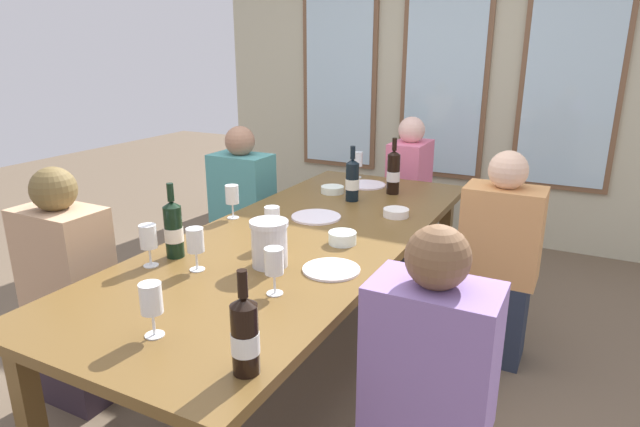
{
  "coord_description": "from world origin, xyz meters",
  "views": [
    {
      "loc": [
        1.17,
        -2.07,
        1.59
      ],
      "look_at": [
        0.0,
        0.19,
        0.79
      ],
      "focal_mm": 30.05,
      "sensor_mm": 36.0,
      "label": 1
    }
  ],
  "objects_px": {
    "tasting_bowl_2": "(342,238)",
    "wine_glass_1": "(232,196)",
    "dining_table": "(302,247)",
    "wine_glass_3": "(272,218)",
    "white_plate_1": "(366,185)",
    "wine_glass_5": "(151,301)",
    "seated_person_4": "(408,196)",
    "wine_glass_2": "(274,264)",
    "tasting_bowl_1": "(396,213)",
    "wine_bottle_2": "(174,229)",
    "seated_person_2": "(70,295)",
    "wine_bottle_3": "(352,180)",
    "seated_person_1": "(498,264)",
    "wine_glass_0": "(357,160)",
    "wine_glass_4": "(148,239)",
    "white_plate_2": "(331,269)",
    "wine_bottle_0": "(245,335)",
    "wine_bottle_1": "(393,172)",
    "metal_pitcher": "(269,243)",
    "wine_glass_6": "(195,241)",
    "tasting_bowl_0": "(332,190)",
    "white_plate_0": "(316,217)",
    "seated_person_0": "(243,215)",
    "seated_person_3": "(427,404)"
  },
  "relations": [
    {
      "from": "white_plate_2",
      "to": "wine_glass_6",
      "type": "bearing_deg",
      "value": -153.5
    },
    {
      "from": "dining_table",
      "to": "wine_glass_2",
      "type": "bearing_deg",
      "value": -69.42
    },
    {
      "from": "white_plate_2",
      "to": "tasting_bowl_0",
      "type": "xyz_separation_m",
      "value": [
        -0.51,
        1.05,
        0.02
      ]
    },
    {
      "from": "wine_glass_5",
      "to": "tasting_bowl_0",
      "type": "bearing_deg",
      "value": 98.06
    },
    {
      "from": "dining_table",
      "to": "tasting_bowl_1",
      "type": "xyz_separation_m",
      "value": [
        0.3,
        0.47,
        0.09
      ]
    },
    {
      "from": "wine_glass_1",
      "to": "wine_glass_3",
      "type": "distance_m",
      "value": 0.45
    },
    {
      "from": "white_plate_0",
      "to": "wine_glass_2",
      "type": "distance_m",
      "value": 0.9
    },
    {
      "from": "seated_person_2",
      "to": "seated_person_3",
      "type": "height_order",
      "value": "same"
    },
    {
      "from": "wine_bottle_3",
      "to": "wine_glass_5",
      "type": "relative_size",
      "value": 1.82
    },
    {
      "from": "wine_bottle_2",
      "to": "wine_glass_0",
      "type": "xyz_separation_m",
      "value": [
        0.11,
        1.65,
        -0.01
      ]
    },
    {
      "from": "tasting_bowl_2",
      "to": "seated_person_3",
      "type": "distance_m",
      "value": 0.91
    },
    {
      "from": "seated_person_0",
      "to": "wine_glass_4",
      "type": "bearing_deg",
      "value": -70.21
    },
    {
      "from": "white_plate_2",
      "to": "wine_glass_5",
      "type": "relative_size",
      "value": 1.32
    },
    {
      "from": "wine_glass_0",
      "to": "wine_glass_4",
      "type": "distance_m",
      "value": 1.78
    },
    {
      "from": "wine_bottle_3",
      "to": "seated_person_1",
      "type": "bearing_deg",
      "value": -3.16
    },
    {
      "from": "tasting_bowl_0",
      "to": "white_plate_0",
      "type": "bearing_deg",
      "value": -73.63
    },
    {
      "from": "tasting_bowl_2",
      "to": "wine_glass_1",
      "type": "height_order",
      "value": "wine_glass_1"
    },
    {
      "from": "wine_glass_1",
      "to": "seated_person_4",
      "type": "relative_size",
      "value": 0.16
    },
    {
      "from": "tasting_bowl_2",
      "to": "wine_glass_1",
      "type": "distance_m",
      "value": 0.67
    },
    {
      "from": "seated_person_2",
      "to": "wine_glass_0",
      "type": "bearing_deg",
      "value": 71.99
    },
    {
      "from": "dining_table",
      "to": "wine_glass_4",
      "type": "height_order",
      "value": "wine_glass_4"
    },
    {
      "from": "tasting_bowl_1",
      "to": "wine_glass_5",
      "type": "relative_size",
      "value": 0.77
    },
    {
      "from": "white_plate_1",
      "to": "seated_person_1",
      "type": "height_order",
      "value": "seated_person_1"
    },
    {
      "from": "wine_glass_0",
      "to": "seated_person_0",
      "type": "distance_m",
      "value": 0.84
    },
    {
      "from": "wine_glass_3",
      "to": "wine_glass_4",
      "type": "distance_m",
      "value": 0.53
    },
    {
      "from": "wine_glass_3",
      "to": "seated_person_1",
      "type": "height_order",
      "value": "seated_person_1"
    },
    {
      "from": "wine_glass_0",
      "to": "seated_person_3",
      "type": "height_order",
      "value": "seated_person_3"
    },
    {
      "from": "wine_bottle_1",
      "to": "wine_glass_0",
      "type": "relative_size",
      "value": 1.93
    },
    {
      "from": "wine_glass_2",
      "to": "tasting_bowl_0",
      "type": "bearing_deg",
      "value": 107.55
    },
    {
      "from": "wine_glass_5",
      "to": "wine_glass_6",
      "type": "bearing_deg",
      "value": 114.98
    },
    {
      "from": "wine_glass_0",
      "to": "wine_bottle_3",
      "type": "bearing_deg",
      "value": -69.48
    },
    {
      "from": "white_plate_2",
      "to": "seated_person_0",
      "type": "xyz_separation_m",
      "value": [
        -1.13,
        0.99,
        -0.22
      ]
    },
    {
      "from": "wine_bottle_0",
      "to": "wine_bottle_1",
      "type": "distance_m",
      "value": 1.95
    },
    {
      "from": "white_plate_1",
      "to": "wine_glass_5",
      "type": "bearing_deg",
      "value": -86.19
    },
    {
      "from": "wine_bottle_2",
      "to": "seated_person_2",
      "type": "relative_size",
      "value": 0.29
    },
    {
      "from": "wine_bottle_1",
      "to": "wine_glass_6",
      "type": "distance_m",
      "value": 1.47
    },
    {
      "from": "wine_glass_1",
      "to": "wine_glass_2",
      "type": "height_order",
      "value": "same"
    },
    {
      "from": "dining_table",
      "to": "wine_glass_1",
      "type": "height_order",
      "value": "wine_glass_1"
    },
    {
      "from": "tasting_bowl_1",
      "to": "wine_glass_2",
      "type": "bearing_deg",
      "value": -94.18
    },
    {
      "from": "metal_pitcher",
      "to": "seated_person_4",
      "type": "distance_m",
      "value": 2.02
    },
    {
      "from": "wine_glass_1",
      "to": "seated_person_1",
      "type": "distance_m",
      "value": 1.4
    },
    {
      "from": "seated_person_0",
      "to": "white_plate_1",
      "type": "bearing_deg",
      "value": 23.56
    },
    {
      "from": "white_plate_0",
      "to": "tasting_bowl_1",
      "type": "relative_size",
      "value": 1.92
    },
    {
      "from": "tasting_bowl_1",
      "to": "wine_glass_0",
      "type": "height_order",
      "value": "wine_glass_0"
    },
    {
      "from": "wine_bottle_0",
      "to": "wine_bottle_1",
      "type": "xyz_separation_m",
      "value": [
        -0.28,
        1.93,
        0.02
      ]
    },
    {
      "from": "tasting_bowl_1",
      "to": "wine_glass_2",
      "type": "xyz_separation_m",
      "value": [
        -0.08,
        -1.06,
        0.1
      ]
    },
    {
      "from": "wine_bottle_1",
      "to": "wine_glass_1",
      "type": "relative_size",
      "value": 1.93
    },
    {
      "from": "metal_pitcher",
      "to": "tasting_bowl_0",
      "type": "relative_size",
      "value": 1.38
    },
    {
      "from": "seated_person_4",
      "to": "wine_glass_1",
      "type": "bearing_deg",
      "value": -105.64
    },
    {
      "from": "dining_table",
      "to": "wine_glass_3",
      "type": "bearing_deg",
      "value": -106.55
    }
  ]
}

